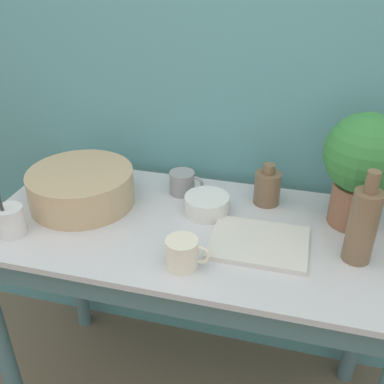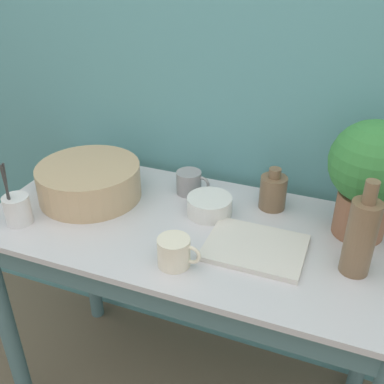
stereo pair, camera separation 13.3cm
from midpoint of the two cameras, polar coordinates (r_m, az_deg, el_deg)
name	(u,v)px [view 1 (the left image)]	position (r m, az deg, el deg)	size (l,w,h in m)	color
wall_back	(219,78)	(1.57, 0.99, 14.21)	(6.00, 0.05, 2.40)	teal
counter_table	(190,274)	(1.49, -2.85, -10.45)	(1.30, 0.62, 0.84)	slate
potted_plant	(364,163)	(1.38, 18.41, 3.41)	(0.24, 0.24, 0.36)	#8C5B42
bowl_wash_large	(81,187)	(1.55, -16.29, 0.51)	(0.35, 0.35, 0.12)	tan
bottle_tall	(363,225)	(1.26, 18.07, -4.04)	(0.08, 0.08, 0.27)	brown
bottle_short	(267,187)	(1.49, 7.05, 0.57)	(0.09, 0.09, 0.14)	brown
mug_cream	(183,253)	(1.22, -4.35, -7.83)	(0.12, 0.09, 0.08)	beige
mug_grey	(183,183)	(1.55, -3.65, 1.11)	(0.12, 0.09, 0.08)	gray
bowl_small_enamel_white	(207,205)	(1.44, -0.74, -1.69)	(0.14, 0.14, 0.06)	silver
utensil_cup	(11,220)	(1.46, -24.51, -3.38)	(0.08, 0.08, 0.21)	silver
tray_board	(259,243)	(1.32, 5.62, -6.56)	(0.28, 0.22, 0.02)	beige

